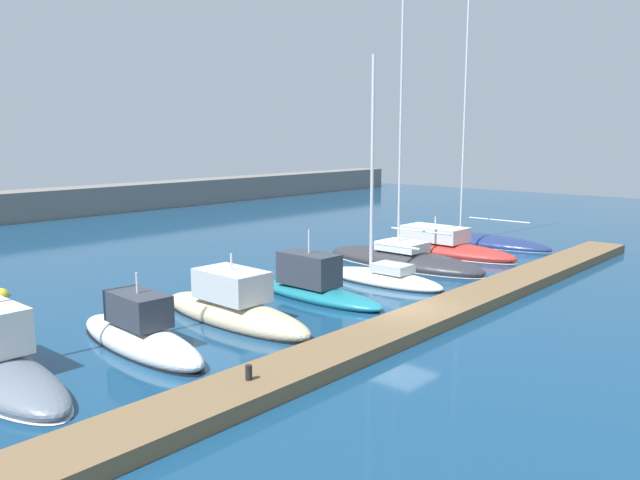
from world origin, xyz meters
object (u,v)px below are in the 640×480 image
Objects in this scene: motorboat_white_third at (139,336)px; motorboat_sand_fourth at (233,309)px; motorboat_red_eighth at (442,247)px; mooring_buoy_yellow at (1,296)px; motorboat_teal_fifth at (315,285)px; sailboat_charcoal_seventh at (403,260)px; dock_bollard at (249,373)px; sailboat_ivory_sixth at (384,277)px; sailboat_navy_ninth at (479,240)px.

motorboat_sand_fourth is (4.44, 0.14, 0.02)m from motorboat_white_third.
motorboat_red_eighth reaches higher than mooring_buoy_yellow.
mooring_buoy_yellow is at bearing 41.60° from motorboat_teal_fifth.
sailboat_charcoal_seventh is 20.05m from dock_bollard.
mooring_buoy_yellow is (-4.62, 11.14, -0.49)m from motorboat_sand_fourth.
sailboat_ivory_sixth is 0.53× the size of sailboat_navy_ninth.
motorboat_red_eighth is (4.63, 0.18, 0.13)m from sailboat_charcoal_seventh.
sailboat_ivory_sixth reaches higher than motorboat_sand_fourth.
motorboat_sand_fourth is 0.45× the size of sailboat_charcoal_seventh.
motorboat_teal_fifth is at bearing -86.24° from motorboat_white_third.
sailboat_navy_ninth is at bearing -19.41° from mooring_buoy_yellow.
motorboat_teal_fifth is 9.43× the size of mooring_buoy_yellow.
sailboat_ivory_sixth is 0.61× the size of sailboat_charcoal_seventh.
sailboat_navy_ninth is at bearing -88.28° from sailboat_charcoal_seventh.
sailboat_charcoal_seventh is at bearing -28.14° from mooring_buoy_yellow.
motorboat_sand_fourth is at bearing 96.22° from sailboat_charcoal_seventh.
motorboat_white_third reaches higher than dock_bollard.
sailboat_navy_ninth is (9.42, 0.07, -0.04)m from sailboat_charcoal_seventh.
sailboat_navy_ninth is 29.04m from dock_bollard.
dock_bollard is at bearing 123.66° from motorboat_teal_fifth.
sailboat_navy_ninth is at bearing -82.89° from sailboat_ivory_sixth.
sailboat_ivory_sixth is at bearing -88.65° from motorboat_white_third.
dock_bollard is at bearing 112.77° from sailboat_charcoal_seventh.
motorboat_red_eighth is at bearing -82.66° from motorboat_teal_fifth.
motorboat_sand_fourth is at bearing 93.01° from sailboat_navy_ninth.
sailboat_charcoal_seventh is 4.64m from motorboat_red_eighth.
motorboat_white_third is 0.39× the size of sailboat_charcoal_seventh.
sailboat_ivory_sixth is 1.16× the size of motorboat_red_eighth.
motorboat_white_third is 27.86m from sailboat_navy_ninth.
mooring_buoy_yellow is (-14.20, 11.76, -0.29)m from sailboat_ivory_sixth.
sailboat_ivory_sixth is 15.00× the size of mooring_buoy_yellow.
motorboat_sand_fourth is 0.74× the size of sailboat_ivory_sixth.
sailboat_ivory_sixth is 18.44m from mooring_buoy_yellow.
motorboat_teal_fifth is 11.34m from dock_bollard.
sailboat_ivory_sixth is 15.30m from dock_bollard.
motorboat_sand_fourth is 18.64m from motorboat_red_eighth.
motorboat_sand_fourth is 14.01m from sailboat_charcoal_seventh.
sailboat_ivory_sixth is at bearing -95.41° from motorboat_teal_fifth.
dock_bollard is at bearing -90.23° from mooring_buoy_yellow.
sailboat_navy_ninth is 29.69m from mooring_buoy_yellow.
motorboat_white_third is 9.68× the size of mooring_buoy_yellow.
motorboat_white_third is at bearing 91.75° from motorboat_teal_fifth.
mooring_buoy_yellow is at bearing 68.55° from motorboat_red_eighth.
sailboat_ivory_sixth reaches higher than mooring_buoy_yellow.
motorboat_sand_fourth is 0.39× the size of sailboat_navy_ninth.
motorboat_sand_fourth is 4.89m from motorboat_teal_fifth.
motorboat_teal_fifth is 18.55m from sailboat_navy_ninth.
motorboat_red_eighth is at bearing 88.53° from sailboat_navy_ninth.
mooring_buoy_yellow is (-0.18, 11.28, -0.47)m from motorboat_white_third.
sailboat_charcoal_seventh is at bearing -83.68° from motorboat_sand_fourth.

